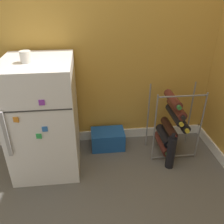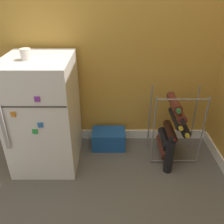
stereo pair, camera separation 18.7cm
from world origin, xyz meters
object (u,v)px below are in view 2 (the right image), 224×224
fridge_top_cup (27,54)px  loose_bottle_floor (170,157)px  soda_box (109,139)px  wine_rack (173,127)px  mini_fridge (45,113)px

fridge_top_cup → loose_bottle_floor: bearing=-6.4°
soda_box → loose_bottle_floor: (0.48, -0.33, 0.06)m
wine_rack → soda_box: bearing=166.7°
wine_rack → loose_bottle_floor: wine_rack is taller
mini_fridge → wine_rack: bearing=2.0°
soda_box → fridge_top_cup: 1.02m
fridge_top_cup → wine_rack: bearing=4.6°
soda_box → fridge_top_cup: size_ratio=3.90×
loose_bottle_floor → soda_box: bearing=145.7°
wine_rack → loose_bottle_floor: (-0.05, -0.20, -0.15)m
mini_fridge → soda_box: bearing=17.8°
mini_fridge → soda_box: size_ratio=2.96×
soda_box → loose_bottle_floor: bearing=-34.3°
wine_rack → fridge_top_cup: bearing=-175.4°
soda_box → fridge_top_cup: bearing=-158.8°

